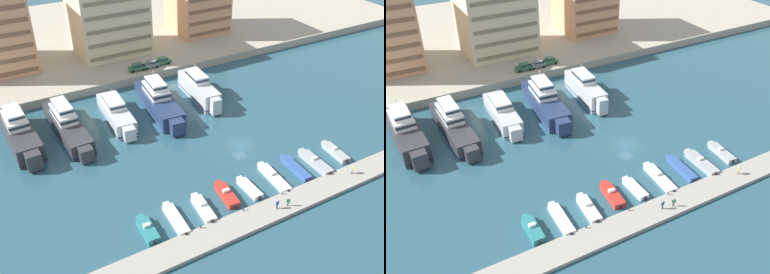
{
  "view_description": "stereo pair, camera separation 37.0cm",
  "coord_description": "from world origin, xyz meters",
  "views": [
    {
      "loc": [
        -41.11,
        -53.81,
        46.68
      ],
      "look_at": [
        -8.59,
        3.74,
        2.5
      ],
      "focal_mm": 40.0,
      "sensor_mm": 36.0,
      "label": 1
    },
    {
      "loc": [
        -40.79,
        -53.99,
        46.68
      ],
      "look_at": [
        -8.59,
        3.74,
        2.5
      ],
      "focal_mm": 40.0,
      "sensor_mm": 36.0,
      "label": 2
    }
  ],
  "objects": [
    {
      "name": "ground_plane",
      "position": [
        0.0,
        0.0,
        0.0
      ],
      "size": [
        400.0,
        400.0,
        0.0
      ],
      "primitive_type": "plane",
      "color": "#285160"
    },
    {
      "name": "quay_promenade",
      "position": [
        0.0,
        68.46,
        1.0
      ],
      "size": [
        180.0,
        70.0,
        2.0
      ],
      "primitive_type": "cube",
      "color": "#ADA38E",
      "rests_on": "ground"
    },
    {
      "name": "pier_dock",
      "position": [
        0.0,
        -17.43,
        0.3
      ],
      "size": [
        120.0,
        4.51,
        0.6
      ],
      "primitive_type": "cube",
      "color": "#9E998E",
      "rests_on": "ground"
    },
    {
      "name": "yacht_charcoal_far_left",
      "position": [
        -36.28,
        21.38,
        2.43
      ],
      "size": [
        5.69,
        20.89,
        8.36
      ],
      "color": "#333338",
      "rests_on": "ground"
    },
    {
      "name": "yacht_charcoal_left",
      "position": [
        -27.53,
        20.13,
        2.21
      ],
      "size": [
        5.1,
        22.38,
        7.99
      ],
      "color": "#333338",
      "rests_on": "ground"
    },
    {
      "name": "yacht_silver_mid_left",
      "position": [
        -17.32,
        20.04,
        1.85
      ],
      "size": [
        5.2,
        17.95,
        6.36
      ],
      "color": "silver",
      "rests_on": "ground"
    },
    {
      "name": "yacht_navy_center_left",
      "position": [
        -7.88,
        19.41,
        2.38
      ],
      "size": [
        6.75,
        21.79,
        8.38
      ],
      "color": "navy",
      "rests_on": "ground"
    },
    {
      "name": "yacht_silver_center",
      "position": [
        2.46,
        20.06,
        2.39
      ],
      "size": [
        5.06,
        17.61,
        7.56
      ],
      "color": "silver",
      "rests_on": "ground"
    },
    {
      "name": "motorboat_teal_far_left",
      "position": [
        -24.89,
        -11.82,
        0.56
      ],
      "size": [
        2.04,
        6.15,
        1.53
      ],
      "color": "teal",
      "rests_on": "ground"
    },
    {
      "name": "motorboat_white_left",
      "position": [
        -20.22,
        -11.81,
        0.42
      ],
      "size": [
        2.1,
        7.71,
        0.87
      ],
      "color": "white",
      "rests_on": "ground"
    },
    {
      "name": "motorboat_white_mid_left",
      "position": [
        -15.48,
        -11.96,
        0.53
      ],
      "size": [
        2.32,
        6.98,
        1.49
      ],
      "color": "white",
      "rests_on": "ground"
    },
    {
      "name": "motorboat_red_center_left",
      "position": [
        -10.53,
        -11.02,
        0.52
      ],
      "size": [
        2.57,
        6.73,
        1.44
      ],
      "color": "red",
      "rests_on": "ground"
    },
    {
      "name": "motorboat_white_center",
      "position": [
        -6.26,
        -11.43,
        0.39
      ],
      "size": [
        1.76,
        6.19,
        0.84
      ],
      "color": "white",
      "rests_on": "ground"
    },
    {
      "name": "motorboat_white_center_right",
      "position": [
        -0.97,
        -11.2,
        0.4
      ],
      "size": [
        2.46,
        8.7,
        1.26
      ],
      "color": "white",
      "rests_on": "ground"
    },
    {
      "name": "motorboat_blue_mid_right",
      "position": [
        3.95,
        -11.08,
        0.45
      ],
      "size": [
        2.11,
        7.91,
        0.9
      ],
      "color": "#33569E",
      "rests_on": "ground"
    },
    {
      "name": "motorboat_grey_right",
      "position": [
        8.06,
        -11.58,
        0.52
      ],
      "size": [
        2.27,
        8.23,
        1.43
      ],
      "color": "#9EA3A8",
      "rests_on": "ground"
    },
    {
      "name": "motorboat_grey_far_right",
      "position": [
        13.5,
        -11.03,
        0.51
      ],
      "size": [
        2.32,
        6.96,
        1.37
      ],
      "color": "#9EA3A8",
      "rests_on": "ground"
    },
    {
      "name": "car_green_far_left",
      "position": [
        -5.45,
        36.59,
        2.97
      ],
      "size": [
        4.2,
        2.12,
        1.8
      ],
      "color": "#2D6642",
      "rests_on": "quay_promenade"
    },
    {
      "name": "car_grey_left",
      "position": [
        -1.77,
        36.47,
        2.97
      ],
      "size": [
        4.17,
        2.06,
        1.8
      ],
      "color": "slate",
      "rests_on": "quay_promenade"
    },
    {
      "name": "car_green_mid_left",
      "position": [
        1.71,
        36.92,
        2.97
      ],
      "size": [
        4.16,
        2.03,
        1.8
      ],
      "color": "#2D6642",
      "rests_on": "quay_promenade"
    },
    {
      "name": "apartment_block_left",
      "position": [
        -6.33,
        51.75,
        12.41
      ],
      "size": [
        18.41,
        15.49,
        22.73
      ],
      "color": "beige",
      "rests_on": "quay_promenade"
    },
    {
      "name": "pedestrian_near_edge",
      "position": [
        11.17,
        -17.12,
        1.59
      ],
      "size": [
        0.53,
        0.45,
        1.67
      ],
      "color": "#4C515B",
      "rests_on": "pier_dock"
    },
    {
      "name": "pedestrian_mid_deck",
      "position": [
        -5.56,
        -17.64,
        1.58
      ],
      "size": [
        0.64,
        0.24,
        1.65
      ],
      "color": "#4C515B",
      "rests_on": "pier_dock"
    },
    {
      "name": "pedestrian_far_side",
      "position": [
        -3.72,
        -18.03,
        1.53
      ],
      "size": [
        0.5,
        0.43,
        1.58
      ],
      "color": "#4C515B",
      "rests_on": "pier_dock"
    },
    {
      "name": "bollard_west",
      "position": [
        -17.94,
        -15.42,
        0.92
      ],
      "size": [
        0.2,
        0.2,
        0.61
      ],
      "color": "#2D2D33",
      "rests_on": "pier_dock"
    },
    {
      "name": "bollard_west_mid",
      "position": [
        -10.32,
        -15.42,
        0.92
      ],
      "size": [
        0.2,
        0.2,
        0.61
      ],
      "color": "#2D2D33",
      "rests_on": "pier_dock"
    },
    {
      "name": "bollard_east_mid",
      "position": [
        -2.7,
        -15.42,
        0.92
      ],
      "size": [
        0.2,
        0.2,
        0.61
      ],
      "color": "#2D2D33",
      "rests_on": "pier_dock"
    }
  ]
}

